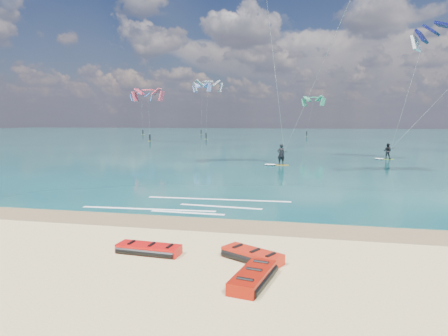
# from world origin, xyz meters

# --- Properties ---
(ground) EXTENTS (320.00, 320.00, 0.00)m
(ground) POSITION_xyz_m (0.00, 40.00, 0.00)
(ground) COLOR tan
(ground) RESTS_ON ground
(wet_sand_strip) EXTENTS (320.00, 2.40, 0.01)m
(wet_sand_strip) POSITION_xyz_m (0.00, 3.00, 0.00)
(wet_sand_strip) COLOR brown
(wet_sand_strip) RESTS_ON ground
(sea) EXTENTS (320.00, 200.00, 0.04)m
(sea) POSITION_xyz_m (0.00, 104.00, 0.02)
(sea) COLOR #0A353A
(sea) RESTS_ON ground
(packed_kite_left) EXTENTS (2.39, 1.15, 0.36)m
(packed_kite_left) POSITION_xyz_m (1.49, -1.08, 0.00)
(packed_kite_left) COLOR red
(packed_kite_left) RESTS_ON ground
(packed_kite_mid) EXTENTS (2.42, 1.98, 0.39)m
(packed_kite_mid) POSITION_xyz_m (4.95, -1.03, 0.00)
(packed_kite_mid) COLOR red
(packed_kite_mid) RESTS_ON ground
(packed_kite_right) EXTENTS (1.50, 2.45, 0.40)m
(packed_kite_right) POSITION_xyz_m (5.22, -2.78, 0.00)
(packed_kite_right) COLOR #991306
(packed_kite_right) RESTS_ON ground
(kitesurfer_main) EXTENTS (9.80, 10.11, 17.77)m
(kitesurfer_main) POSITION_xyz_m (5.21, 21.88, 9.19)
(kitesurfer_main) COLOR gold
(kitesurfer_main) RESTS_ON sea
(kitesurfer_far) EXTENTS (11.70, 8.11, 15.22)m
(kitesurfer_far) POSITION_xyz_m (17.80, 31.82, 7.84)
(kitesurfer_far) COLOR #97C61D
(kitesurfer_far) RESTS_ON sea
(shoreline_foam) EXTENTS (10.26, 3.89, 0.01)m
(shoreline_foam) POSITION_xyz_m (0.88, 6.28, 0.04)
(shoreline_foam) COLOR white
(shoreline_foam) RESTS_ON ground
(distant_kites) EXTENTS (92.44, 44.49, 15.05)m
(distant_kites) POSITION_xyz_m (-3.60, 85.32, 6.12)
(distant_kites) COLOR #CC3C4E
(distant_kites) RESTS_ON ground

